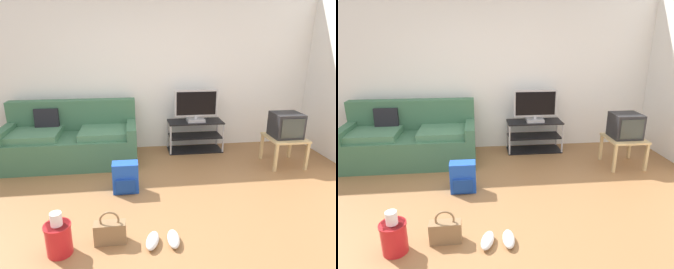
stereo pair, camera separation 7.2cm
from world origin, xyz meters
The scene contains 11 objects.
ground_plane centered at (0.00, 0.00, -0.01)m, with size 9.00×9.80×0.02m, color olive.
wall_back centered at (0.00, 2.45, 1.35)m, with size 9.00×0.10×2.70m, color white.
couch centered at (-1.09, 1.89, 0.34)m, with size 1.98×0.88×0.93m.
tv_stand centered at (0.92, 2.14, 0.26)m, with size 0.93×0.41×0.53m.
flat_tv centered at (0.92, 2.11, 0.79)m, with size 0.72×0.22×0.54m.
side_table centered at (2.15, 1.37, 0.38)m, with size 0.54×0.54×0.45m.
crt_tv centered at (2.15, 1.38, 0.63)m, with size 0.41×0.39×0.36m.
backpack centered at (-0.26, 0.81, 0.19)m, with size 0.32×0.26×0.39m.
handbag centered at (-0.40, -0.17, 0.12)m, with size 0.30×0.12×0.34m.
cleaning_bucket centered at (-0.84, -0.26, 0.17)m, with size 0.24×0.24×0.42m.
sneakers_pair centered at (0.10, -0.26, 0.04)m, with size 0.35×0.28×0.09m.
Camera 1 is at (-0.15, -2.58, 1.86)m, focal length 31.40 mm.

